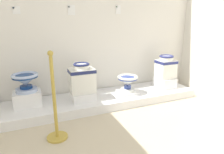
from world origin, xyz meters
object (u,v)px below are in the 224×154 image
object	(u,v)px
antique_toilet_squat_floral	(166,66)
plinth_block_central_ornate	(28,99)
info_placard_first	(16,10)
plinth_block_squat_floral	(165,82)
info_placard_third	(118,9)
stanchion_post_near_left	(55,113)
antique_toilet_central_ornate	(25,81)
plinth_block_tall_cobalt	(83,96)
antique_toilet_leftmost	(128,81)
antique_toilet_tall_cobalt	(82,78)
info_placard_second	(71,10)
plinth_block_leftmost	(127,92)

from	to	relation	value
antique_toilet_squat_floral	plinth_block_central_ornate	bearing A→B (deg)	178.29
antique_toilet_squat_floral	info_placard_first	xyz separation A→B (m)	(-2.45, 0.42, 0.97)
plinth_block_squat_floral	antique_toilet_squat_floral	bearing A→B (deg)	0.00
plinth_block_central_ornate	antique_toilet_squat_floral	bearing A→B (deg)	-1.71
antique_toilet_squat_floral	info_placard_third	distance (m)	1.36
info_placard_third	stanchion_post_near_left	world-z (taller)	info_placard_third
info_placard_first	stanchion_post_near_left	bearing A→B (deg)	-74.90
antique_toilet_central_ornate	plinth_block_tall_cobalt	distance (m)	0.88
plinth_block_tall_cobalt	stanchion_post_near_left	distance (m)	0.91
antique_toilet_leftmost	plinth_block_squat_floral	distance (m)	0.83
antique_toilet_leftmost	antique_toilet_tall_cobalt	bearing A→B (deg)	177.87
plinth_block_tall_cobalt	info_placard_second	bearing A→B (deg)	92.78
antique_toilet_central_ornate	info_placard_third	size ratio (longest dim) A/B	2.45
plinth_block_squat_floral	info_placard_first	size ratio (longest dim) A/B	3.26
antique_toilet_central_ornate	plinth_block_tall_cobalt	xyz separation A→B (m)	(0.82, -0.08, -0.33)
antique_toilet_tall_cobalt	info_placard_third	distance (m)	1.40
antique_toilet_squat_floral	plinth_block_leftmost	bearing A→B (deg)	-177.51
antique_toilet_tall_cobalt	plinth_block_squat_floral	world-z (taller)	antique_toilet_tall_cobalt
antique_toilet_leftmost	plinth_block_tall_cobalt	bearing A→B (deg)	177.87
info_placard_first	plinth_block_squat_floral	bearing A→B (deg)	-9.63
plinth_block_tall_cobalt	stanchion_post_near_left	xyz separation A→B (m)	(-0.52, -0.74, 0.13)
antique_toilet_squat_floral	info_placard_second	world-z (taller)	info_placard_second
plinth_block_central_ornate	info_placard_second	xyz separation A→B (m)	(0.79, 0.34, 1.29)
antique_toilet_tall_cobalt	stanchion_post_near_left	size ratio (longest dim) A/B	0.44
plinth_block_tall_cobalt	stanchion_post_near_left	size ratio (longest dim) A/B	0.34
plinth_block_squat_floral	info_placard_third	size ratio (longest dim) A/B	2.38
antique_toilet_leftmost	info_placard_second	xyz separation A→B (m)	(-0.82, 0.45, 1.17)
antique_toilet_squat_floral	info_placard_third	world-z (taller)	info_placard_third
plinth_block_tall_cobalt	info_placard_first	distance (m)	1.61
plinth_block_leftmost	antique_toilet_central_ornate	bearing A→B (deg)	176.16
plinth_block_tall_cobalt	info_placard_third	bearing A→B (deg)	27.46
antique_toilet_tall_cobalt	info_placard_second	distance (m)	1.12
plinth_block_leftmost	antique_toilet_squat_floral	size ratio (longest dim) A/B	0.75
plinth_block_central_ornate	antique_toilet_squat_floral	size ratio (longest dim) A/B	0.91
plinth_block_leftmost	stanchion_post_near_left	size ratio (longest dim) A/B	0.30
plinth_block_central_ornate	antique_toilet_squat_floral	distance (m)	2.45
stanchion_post_near_left	plinth_block_tall_cobalt	bearing A→B (deg)	55.02
antique_toilet_tall_cobalt	info_placard_second	xyz separation A→B (m)	(-0.02, 0.42, 1.04)
plinth_block_leftmost	plinth_block_squat_floral	world-z (taller)	plinth_block_squat_floral
antique_toilet_tall_cobalt	stanchion_post_near_left	distance (m)	0.92
antique_toilet_central_ornate	plinth_block_squat_floral	world-z (taller)	antique_toilet_central_ornate
info_placard_third	antique_toilet_squat_floral	bearing A→B (deg)	-27.31
plinth_block_central_ornate	info_placard_first	size ratio (longest dim) A/B	3.51
plinth_block_leftmost	antique_toilet_squat_floral	bearing A→B (deg)	2.49
antique_toilet_central_ornate	stanchion_post_near_left	xyz separation A→B (m)	(0.30, -0.82, -0.20)
info_placard_second	info_placard_third	distance (m)	0.83
plinth_block_squat_floral	stanchion_post_near_left	xyz separation A→B (m)	(-2.13, -0.75, 0.10)
antique_toilet_leftmost	antique_toilet_squat_floral	bearing A→B (deg)	2.49
plinth_block_central_ornate	antique_toilet_central_ornate	xyz separation A→B (m)	(0.00, 0.00, 0.28)
antique_toilet_squat_floral	stanchion_post_near_left	xyz separation A→B (m)	(-2.13, -0.75, -0.22)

